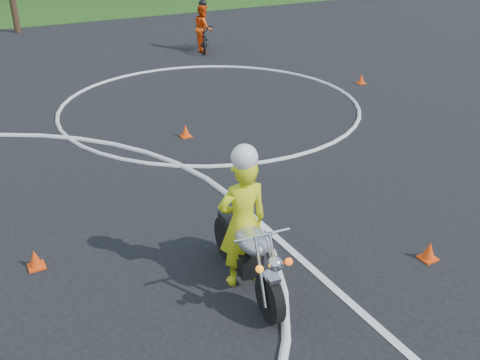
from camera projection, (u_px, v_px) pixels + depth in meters
primary_motorcycle at (248, 253)px, 7.25m from camera, size 0.76×2.17×1.14m
rider_primary_grp at (243, 219)px, 7.15m from camera, size 0.75×0.53×2.12m
rider_second_grp at (204, 33)px, 20.02m from camera, size 1.35×2.06×1.87m
traffic_cones at (212, 184)px, 10.01m from camera, size 19.30×9.16×0.30m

